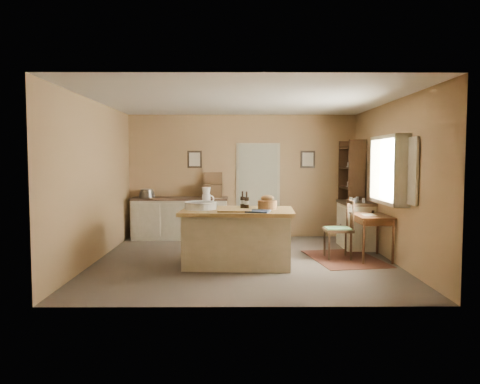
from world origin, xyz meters
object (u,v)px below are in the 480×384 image
object	(u,v)px
writing_desk	(371,220)
right_cabinet	(355,224)
sideboard	(180,217)
shelving_unit	(354,191)
desk_chair	(338,230)
work_island	(237,236)

from	to	relation	value
writing_desk	right_cabinet	xyz separation A→B (m)	(-0.00, 1.07, -0.21)
sideboard	right_cabinet	world-z (taller)	sideboard
right_cabinet	shelving_unit	distance (m)	1.01
shelving_unit	desk_chair	bearing A→B (deg)	-111.59
desk_chair	shelving_unit	xyz separation A→B (m)	(0.72, 1.82, 0.56)
sideboard	desk_chair	world-z (taller)	sideboard
writing_desk	sideboard	bearing A→B (deg)	149.71
writing_desk	right_cabinet	size ratio (longest dim) A/B	0.92
work_island	right_cabinet	bearing A→B (deg)	36.15
writing_desk	right_cabinet	distance (m)	1.09
work_island	right_cabinet	xyz separation A→B (m)	(2.32, 1.51, -0.02)
writing_desk	desk_chair	world-z (taller)	desk_chair
desk_chair	right_cabinet	distance (m)	1.17
writing_desk	desk_chair	xyz separation A→B (m)	(-0.57, 0.04, -0.17)
work_island	desk_chair	xyz separation A→B (m)	(1.75, 0.48, 0.02)
right_cabinet	desk_chair	bearing A→B (deg)	-118.99
writing_desk	shelving_unit	world-z (taller)	shelving_unit
desk_chair	shelving_unit	bearing A→B (deg)	67.25
desk_chair	sideboard	bearing A→B (deg)	144.61
sideboard	writing_desk	size ratio (longest dim) A/B	2.24
sideboard	work_island	bearing A→B (deg)	-64.04
sideboard	right_cabinet	size ratio (longest dim) A/B	2.05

